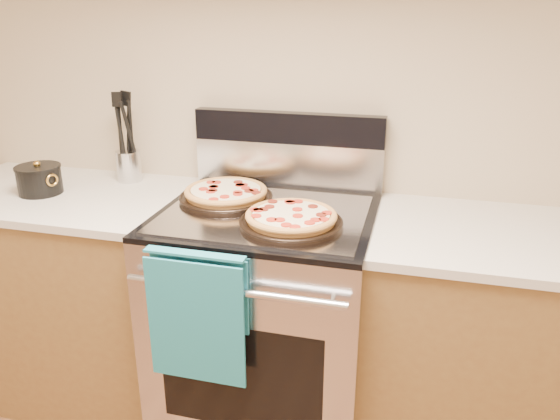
% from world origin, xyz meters
% --- Properties ---
extents(wall_back, '(4.00, 0.00, 4.00)m').
position_xyz_m(wall_back, '(0.00, 2.00, 1.35)').
color(wall_back, '#C1AE8C').
rests_on(wall_back, ground).
extents(range_body, '(0.76, 0.68, 0.90)m').
position_xyz_m(range_body, '(0.00, 1.65, 0.45)').
color(range_body, '#B7B7BC').
rests_on(range_body, ground).
extents(oven_window, '(0.56, 0.01, 0.40)m').
position_xyz_m(oven_window, '(0.00, 1.31, 0.45)').
color(oven_window, black).
rests_on(oven_window, range_body).
extents(cooktop, '(0.76, 0.68, 0.02)m').
position_xyz_m(cooktop, '(0.00, 1.65, 0.91)').
color(cooktop, black).
rests_on(cooktop, range_body).
extents(backsplash_lower, '(0.76, 0.06, 0.18)m').
position_xyz_m(backsplash_lower, '(0.00, 1.96, 1.01)').
color(backsplash_lower, silver).
rests_on(backsplash_lower, cooktop).
extents(backsplash_upper, '(0.76, 0.06, 0.12)m').
position_xyz_m(backsplash_upper, '(0.00, 1.96, 1.16)').
color(backsplash_upper, black).
rests_on(backsplash_upper, backsplash_lower).
extents(oven_handle, '(0.70, 0.03, 0.03)m').
position_xyz_m(oven_handle, '(0.00, 1.27, 0.80)').
color(oven_handle, silver).
rests_on(oven_handle, range_body).
extents(dish_towel, '(0.32, 0.05, 0.42)m').
position_xyz_m(dish_towel, '(-0.12, 1.27, 0.70)').
color(dish_towel, '#1C6A8C').
rests_on(dish_towel, oven_handle).
extents(foil_sheet, '(0.70, 0.55, 0.01)m').
position_xyz_m(foil_sheet, '(0.00, 1.62, 0.92)').
color(foil_sheet, gray).
rests_on(foil_sheet, cooktop).
extents(cabinet_left, '(1.00, 0.62, 0.88)m').
position_xyz_m(cabinet_left, '(-0.88, 1.68, 0.44)').
color(cabinet_left, brown).
rests_on(cabinet_left, ground).
extents(countertop_left, '(1.02, 0.64, 0.03)m').
position_xyz_m(countertop_left, '(-0.88, 1.68, 0.90)').
color(countertop_left, beige).
rests_on(countertop_left, cabinet_left).
extents(cabinet_right, '(1.00, 0.62, 0.88)m').
position_xyz_m(cabinet_right, '(0.88, 1.68, 0.44)').
color(cabinet_right, brown).
rests_on(cabinet_right, ground).
extents(countertop_right, '(1.02, 0.64, 0.03)m').
position_xyz_m(countertop_right, '(0.88, 1.68, 0.90)').
color(countertop_right, beige).
rests_on(countertop_right, cabinet_right).
extents(pepperoni_pizza_back, '(0.42, 0.42, 0.05)m').
position_xyz_m(pepperoni_pizza_back, '(-0.18, 1.72, 0.95)').
color(pepperoni_pizza_back, '#B17136').
rests_on(pepperoni_pizza_back, foil_sheet).
extents(pepperoni_pizza_front, '(0.39, 0.39, 0.05)m').
position_xyz_m(pepperoni_pizza_front, '(0.12, 1.54, 0.95)').
color(pepperoni_pizza_front, '#B17136').
rests_on(pepperoni_pizza_front, foil_sheet).
extents(utensil_crock, '(0.13, 0.13, 0.13)m').
position_xyz_m(utensil_crock, '(-0.68, 1.89, 0.97)').
color(utensil_crock, silver).
rests_on(utensil_crock, countertop_left).
extents(saucepan, '(0.22, 0.22, 0.10)m').
position_xyz_m(saucepan, '(-0.93, 1.65, 0.96)').
color(saucepan, black).
rests_on(saucepan, countertop_left).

